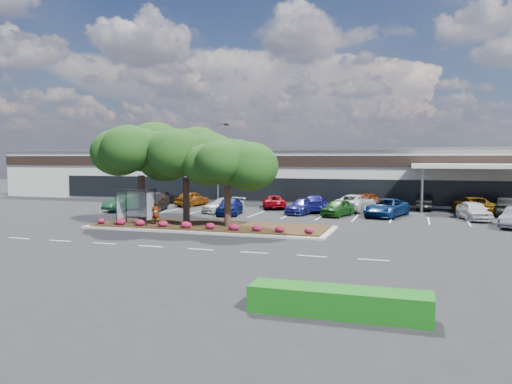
% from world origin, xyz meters
% --- Properties ---
extents(ground, '(160.00, 160.00, 0.00)m').
position_xyz_m(ground, '(0.00, 0.00, 0.00)').
color(ground, black).
rests_on(ground, ground).
extents(retail_store, '(80.40, 25.20, 6.25)m').
position_xyz_m(retail_store, '(0.06, 33.91, 3.15)').
color(retail_store, silver).
rests_on(retail_store, ground).
extents(landscape_island, '(18.00, 6.00, 0.26)m').
position_xyz_m(landscape_island, '(-2.00, 4.00, 0.12)').
color(landscape_island, '#A0A19C').
rests_on(landscape_island, ground).
extents(lane_markings, '(33.12, 20.06, 0.01)m').
position_xyz_m(lane_markings, '(-0.14, 10.42, 0.01)').
color(lane_markings, silver).
rests_on(lane_markings, ground).
extents(shrub_row, '(17.00, 0.80, 0.50)m').
position_xyz_m(shrub_row, '(-2.00, 1.90, 0.51)').
color(shrub_row, maroon).
rests_on(shrub_row, landscape_island).
extents(bus_shelter, '(2.75, 1.55, 2.59)m').
position_xyz_m(bus_shelter, '(-7.50, 2.95, 2.31)').
color(bus_shelter, black).
rests_on(bus_shelter, landscape_island).
extents(island_tree_west, '(7.20, 7.20, 7.89)m').
position_xyz_m(island_tree_west, '(-8.00, 4.50, 4.21)').
color(island_tree_west, '#193711').
rests_on(island_tree_west, landscape_island).
extents(island_tree_mid, '(6.60, 6.60, 7.32)m').
position_xyz_m(island_tree_mid, '(-4.50, 5.20, 3.92)').
color(island_tree_mid, '#193711').
rests_on(island_tree_mid, landscape_island).
extents(island_tree_east, '(5.80, 5.80, 6.50)m').
position_xyz_m(island_tree_east, '(-0.50, 3.70, 3.51)').
color(island_tree_east, '#193711').
rests_on(island_tree_east, landscape_island).
extents(hedge_south_east, '(6.00, 1.30, 0.90)m').
position_xyz_m(hedge_south_east, '(10.00, -13.50, 0.45)').
color(hedge_south_east, '#10480F').
rests_on(hedge_south_east, ground).
extents(conifer_north_west, '(4.40, 4.40, 10.00)m').
position_xyz_m(conifer_north_west, '(-30.00, 46.00, 5.00)').
color(conifer_north_west, '#193711').
rests_on(conifer_north_west, ground).
extents(person_waiting, '(0.67, 0.50, 1.67)m').
position_xyz_m(person_waiting, '(-5.94, 2.96, 1.09)').
color(person_waiting, '#594C47').
rests_on(person_waiting, landscape_island).
extents(light_pole, '(1.42, 0.73, 8.72)m').
position_xyz_m(light_pole, '(-6.64, 17.27, 3.83)').
color(light_pole, '#A0A19C').
rests_on(light_pole, ground).
extents(car_0, '(3.13, 5.00, 1.56)m').
position_xyz_m(car_0, '(-14.60, 12.75, 0.78)').
color(car_0, '#1B4B2A').
rests_on(car_0, ground).
extents(car_1, '(2.99, 5.29, 1.65)m').
position_xyz_m(car_1, '(-12.00, 13.73, 0.82)').
color(car_1, black).
rests_on(car_1, ground).
extents(car_2, '(2.74, 5.04, 1.63)m').
position_xyz_m(car_2, '(-3.69, 12.57, 0.81)').
color(car_2, '#0B1557').
rests_on(car_2, ground).
extents(car_3, '(3.68, 5.02, 1.35)m').
position_xyz_m(car_3, '(-5.04, 14.29, 0.68)').
color(car_3, silver).
rests_on(car_3, ground).
extents(car_4, '(3.09, 5.10, 1.38)m').
position_xyz_m(car_4, '(2.53, 15.28, 0.69)').
color(car_4, navy).
rests_on(car_4, ground).
extents(car_5, '(2.95, 4.64, 1.47)m').
position_xyz_m(car_5, '(5.87, 14.50, 0.74)').
color(car_5, '#194D16').
rests_on(car_5, ground).
extents(car_6, '(4.14, 6.22, 1.59)m').
position_xyz_m(car_6, '(10.00, 15.30, 0.79)').
color(car_6, navy).
rests_on(car_6, ground).
extents(car_7, '(2.87, 4.91, 1.57)m').
position_xyz_m(car_7, '(17.08, 15.02, 0.78)').
color(car_7, silver).
rests_on(car_7, ground).
extents(car_9, '(3.12, 4.78, 1.51)m').
position_xyz_m(car_9, '(-14.55, 20.14, 0.76)').
color(car_9, black).
rests_on(car_9, ground).
extents(car_10, '(2.63, 4.88, 1.58)m').
position_xyz_m(car_10, '(-10.48, 19.04, 0.79)').
color(car_10, brown).
rests_on(car_10, ground).
extents(car_11, '(3.65, 5.33, 1.35)m').
position_xyz_m(car_11, '(-1.35, 19.20, 0.68)').
color(car_11, maroon).
rests_on(car_11, ground).
extents(car_12, '(3.00, 5.74, 1.59)m').
position_xyz_m(car_12, '(3.17, 17.51, 0.79)').
color(car_12, navy).
rests_on(car_12, ground).
extents(car_13, '(4.01, 6.34, 1.63)m').
position_xyz_m(car_13, '(6.90, 18.93, 0.82)').
color(car_13, silver).
rests_on(car_13, ground).
extents(car_14, '(3.51, 5.27, 1.67)m').
position_xyz_m(car_14, '(7.81, 22.43, 0.83)').
color(car_14, maroon).
rests_on(car_14, ground).
extents(car_15, '(1.71, 4.36, 1.41)m').
position_xyz_m(car_15, '(13.33, 22.26, 0.71)').
color(car_15, black).
rests_on(car_15, ground).
extents(car_16, '(3.74, 6.27, 1.63)m').
position_xyz_m(car_16, '(17.47, 19.70, 0.82)').
color(car_16, brown).
rests_on(car_16, ground).
extents(car_17, '(2.69, 5.29, 1.66)m').
position_xyz_m(car_17, '(20.36, 19.12, 0.83)').
color(car_17, black).
rests_on(car_17, ground).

